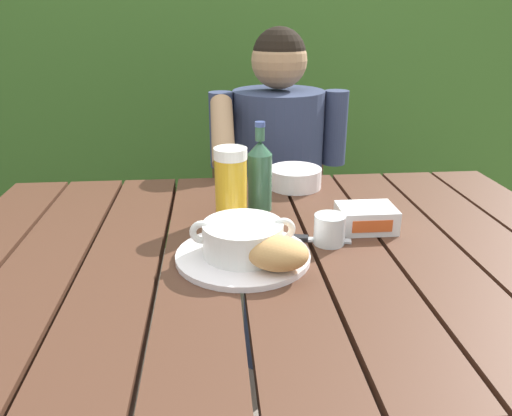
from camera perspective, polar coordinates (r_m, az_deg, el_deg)
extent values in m
cube|color=#482A1C|center=(1.12, -22.84, -5.99)|extent=(0.15, 0.99, 0.04)
cube|color=#482A1C|center=(1.08, -14.82, -5.94)|extent=(0.15, 0.99, 0.04)
cube|color=#482A1C|center=(1.07, -6.37, -5.76)|extent=(0.15, 0.99, 0.04)
cube|color=#482A1C|center=(1.07, 2.15, -5.46)|extent=(0.15, 0.99, 0.04)
cube|color=#482A1C|center=(1.10, 10.39, -5.05)|extent=(0.15, 0.99, 0.04)
cube|color=#482A1C|center=(1.15, 18.04, -4.58)|extent=(0.15, 0.99, 0.04)
cube|color=#482A1C|center=(1.22, 24.92, -4.08)|extent=(0.15, 0.99, 0.04)
cube|color=#482A1C|center=(1.52, -0.01, 0.53)|extent=(1.38, 0.03, 0.08)
cube|color=#482A1C|center=(1.74, -22.89, -10.22)|extent=(0.06, 0.06, 0.72)
cube|color=#482A1C|center=(1.83, 21.61, -8.35)|extent=(0.06, 0.06, 0.72)
cube|color=#365C22|center=(2.88, -2.49, 11.33)|extent=(3.18, 0.60, 1.44)
cylinder|color=#4C3823|center=(3.03, 0.75, 12.28)|extent=(0.10, 0.10, 1.48)
cylinder|color=#46311A|center=(1.96, 9.12, -9.62)|extent=(0.04, 0.04, 0.44)
cylinder|color=#46311A|center=(1.91, -4.06, -10.31)|extent=(0.04, 0.04, 0.44)
cylinder|color=#46311A|center=(2.31, 6.82, -4.56)|extent=(0.04, 0.04, 0.44)
cylinder|color=#46311A|center=(2.26, -4.27, -5.00)|extent=(0.04, 0.04, 0.44)
cube|color=#46311A|center=(2.00, 2.00, -1.46)|extent=(0.48, 0.43, 0.02)
cylinder|color=#46311A|center=(2.14, 7.36, 6.67)|extent=(0.04, 0.04, 0.49)
cylinder|color=#46311A|center=(2.10, -4.62, 6.44)|extent=(0.04, 0.04, 0.49)
cube|color=#46311A|center=(2.13, 1.42, 4.67)|extent=(0.44, 0.02, 0.04)
cube|color=#46311A|center=(2.10, 1.45, 7.90)|extent=(0.44, 0.02, 0.04)
cube|color=#46311A|center=(2.07, 1.48, 11.22)|extent=(0.44, 0.02, 0.04)
cylinder|color=#2F3854|center=(1.85, 5.71, -11.30)|extent=(0.11, 0.11, 0.45)
cylinder|color=#2F3854|center=(1.80, 5.47, -1.93)|extent=(0.13, 0.40, 0.13)
cylinder|color=#2F3854|center=(1.83, 0.35, -11.60)|extent=(0.11, 0.11, 0.45)
cylinder|color=#2F3854|center=(1.78, 0.08, -2.13)|extent=(0.13, 0.40, 0.13)
cylinder|color=#2F3854|center=(1.81, 2.50, 6.01)|extent=(0.32, 0.32, 0.46)
sphere|color=#A27955|center=(1.75, 2.68, 16.56)|extent=(0.19, 0.19, 0.19)
sphere|color=black|center=(1.75, 2.69, 17.18)|extent=(0.18, 0.18, 0.18)
cylinder|color=#2F3854|center=(1.80, 9.05, 9.05)|extent=(0.08, 0.08, 0.26)
cylinder|color=#2F3854|center=(1.75, -3.96, 8.90)|extent=(0.08, 0.08, 0.26)
cylinder|color=#A27955|center=(1.58, -3.85, 8.71)|extent=(0.07, 0.25, 0.21)
cylinder|color=white|center=(1.02, -1.49, -5.47)|extent=(0.28, 0.28, 0.01)
cylinder|color=white|center=(1.00, -1.51, -3.49)|extent=(0.16, 0.16, 0.07)
cylinder|color=#B25D24|center=(1.00, -1.52, -2.74)|extent=(0.14, 0.14, 0.01)
torus|color=white|center=(1.00, -6.22, -2.78)|extent=(0.05, 0.01, 0.05)
torus|color=white|center=(1.00, 3.13, -2.47)|extent=(0.05, 0.01, 0.05)
ellipsoid|color=tan|center=(0.94, 2.46, -5.20)|extent=(0.14, 0.12, 0.06)
cylinder|color=gold|center=(1.18, -2.87, 2.10)|extent=(0.08, 0.08, 0.15)
cylinder|color=white|center=(1.16, -2.95, 6.27)|extent=(0.08, 0.08, 0.03)
cylinder|color=#305A3F|center=(1.25, 0.44, 2.97)|extent=(0.06, 0.06, 0.14)
cone|color=#305A3F|center=(1.22, 0.45, 6.96)|extent=(0.06, 0.06, 0.03)
cylinder|color=#305A3F|center=(1.21, 0.45, 8.52)|extent=(0.02, 0.02, 0.03)
cylinder|color=#3A4B88|center=(1.21, 0.46, 9.59)|extent=(0.03, 0.03, 0.01)
cylinder|color=silver|center=(1.08, 8.42, -2.44)|extent=(0.07, 0.07, 0.07)
cube|color=white|center=(1.17, 12.50, -1.12)|extent=(0.13, 0.10, 0.05)
cube|color=#D85323|center=(1.13, 13.22, -2.08)|extent=(0.09, 0.00, 0.03)
cube|color=silver|center=(1.10, 7.69, -3.67)|extent=(0.12, 0.04, 0.00)
cube|color=black|center=(1.10, 4.29, -3.43)|extent=(0.07, 0.03, 0.01)
cylinder|color=white|center=(1.43, 4.49, 3.48)|extent=(0.15, 0.15, 0.06)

